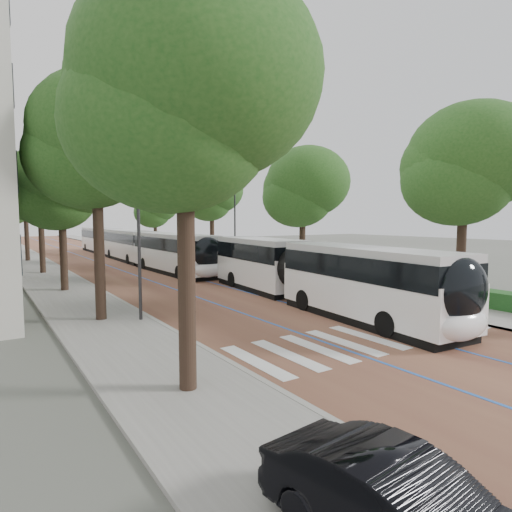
{
  "coord_description": "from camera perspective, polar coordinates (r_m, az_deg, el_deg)",
  "views": [
    {
      "loc": [
        -11.82,
        -9.76,
        4.42
      ],
      "look_at": [
        0.82,
        9.55,
        2.4
      ],
      "focal_mm": 30.0,
      "sensor_mm": 36.0,
      "label": 1
    }
  ],
  "objects": [
    {
      "name": "sidewalk_left",
      "position": [
        50.14,
        -28.13,
        -0.58
      ],
      "size": [
        4.0,
        140.0,
        0.12
      ],
      "primitive_type": "cube",
      "color": "gray",
      "rests_on": "ground"
    },
    {
      "name": "kerb_left",
      "position": [
        50.34,
        -25.98,
        -0.47
      ],
      "size": [
        0.2,
        140.0,
        0.14
      ],
      "primitive_type": "cube",
      "color": "gray",
      "rests_on": "ground"
    },
    {
      "name": "lane_line_left",
      "position": [
        50.99,
        -21.52,
        -0.29
      ],
      "size": [
        0.12,
        126.0,
        0.01
      ],
      "primitive_type": "cube",
      "color": "blue",
      "rests_on": "road"
    },
    {
      "name": "ground",
      "position": [
        15.96,
        16.9,
        -11.3
      ],
      "size": [
        160.0,
        160.0,
        0.0
      ],
      "primitive_type": "plane",
      "color": "#51544C",
      "rests_on": "ground"
    },
    {
      "name": "trees_right",
      "position": [
        35.84,
        -0.15,
        8.16
      ],
      "size": [
        6.04,
        47.78,
        9.32
      ],
      "color": "black",
      "rests_on": "ground"
    },
    {
      "name": "kerb_right",
      "position": [
        52.9,
        -13.86,
        0.13
      ],
      "size": [
        0.2,
        140.0,
        0.14
      ],
      "primitive_type": "cube",
      "color": "gray",
      "rests_on": "ground"
    },
    {
      "name": "sidewalk_right",
      "position": [
        53.56,
        -11.95,
        0.22
      ],
      "size": [
        4.0,
        140.0,
        0.12
      ],
      "primitive_type": "cube",
      "color": "gray",
      "rests_on": "ground"
    },
    {
      "name": "lamp_post_left",
      "position": [
        18.66,
        -15.38,
        3.9
      ],
      "size": [
        0.14,
        0.14,
        8.0
      ],
      "primitive_type": "cylinder",
      "color": "#29292B",
      "rests_on": "sidewalk_left"
    },
    {
      "name": "lead_bus",
      "position": [
        21.94,
        7.77,
        -2.36
      ],
      "size": [
        4.03,
        18.54,
        3.2
      ],
      "rotation": [
        0.0,
        0.0,
        -0.08
      ],
      "color": "black",
      "rests_on": "ground"
    },
    {
      "name": "bus_queued_1",
      "position": [
        46.61,
        -16.36,
        1.36
      ],
      "size": [
        2.76,
        12.44,
        3.2
      ],
      "rotation": [
        0.0,
        0.0,
        -0.02
      ],
      "color": "white",
      "rests_on": "ground"
    },
    {
      "name": "bus_queued_2",
      "position": [
        59.21,
        -19.87,
        2.0
      ],
      "size": [
        2.62,
        12.42,
        3.2
      ],
      "rotation": [
        0.0,
        0.0,
        -0.01
      ],
      "color": "white",
      "rests_on": "ground"
    },
    {
      "name": "road",
      "position": [
        51.33,
        -19.77,
        -0.22
      ],
      "size": [
        11.0,
        140.0,
        0.02
      ],
      "primitive_type": "cube",
      "color": "brown",
      "rests_on": "ground"
    },
    {
      "name": "trees_left",
      "position": [
        34.54,
        -26.25,
        8.59
      ],
      "size": [
        6.46,
        60.61,
        10.05
      ],
      "color": "black",
      "rests_on": "ground"
    },
    {
      "name": "bus_queued_0",
      "position": [
        35.05,
        -10.63,
        0.34
      ],
      "size": [
        2.78,
        12.45,
        3.2
      ],
      "rotation": [
        0.0,
        0.0,
        0.02
      ],
      "color": "white",
      "rests_on": "ground"
    },
    {
      "name": "lane_line_right",
      "position": [
        51.73,
        -18.05,
        -0.12
      ],
      "size": [
        0.12,
        126.0,
        0.01
      ],
      "primitive_type": "cube",
      "color": "blue",
      "rests_on": "road"
    },
    {
      "name": "streetlight_far",
      "position": [
        36.73,
        -3.08,
        5.62
      ],
      "size": [
        1.82,
        0.2,
        8.0
      ],
      "color": "#29292B",
      "rests_on": "sidewalk_right"
    },
    {
      "name": "zebra_crossing",
      "position": [
        16.72,
        14.67,
        -10.4
      ],
      "size": [
        10.55,
        3.6,
        0.01
      ],
      "color": "silver",
      "rests_on": "ground"
    }
  ]
}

